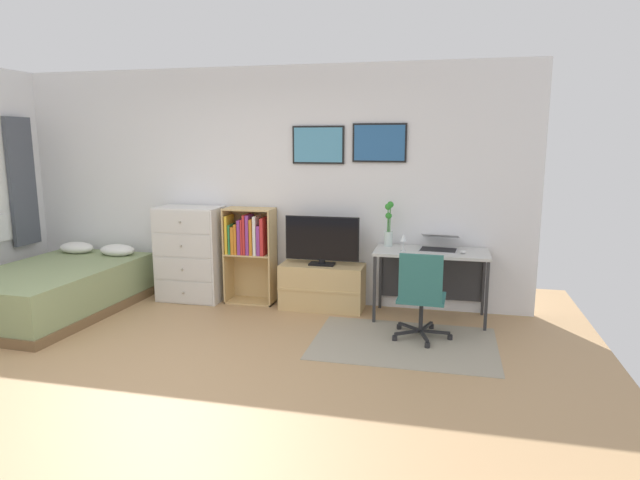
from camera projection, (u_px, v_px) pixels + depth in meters
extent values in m
plane|color=tan|center=(165.00, 384.00, 4.25)|extent=(7.20, 7.20, 0.00)
cube|color=white|center=(264.00, 186.00, 6.33)|extent=(6.12, 0.06, 2.70)
cube|color=black|center=(318.00, 145.00, 6.05)|extent=(0.59, 0.02, 0.42)
cube|color=#4C93B7|center=(318.00, 145.00, 6.04)|extent=(0.55, 0.01, 0.38)
cube|color=black|center=(379.00, 143.00, 5.89)|extent=(0.59, 0.02, 0.42)
cube|color=#285B93|center=(379.00, 143.00, 5.88)|extent=(0.55, 0.01, 0.38)
cube|color=#4C515B|center=(22.00, 182.00, 6.57)|extent=(0.05, 0.40, 1.54)
cube|color=#9E937F|center=(404.00, 343.00, 5.09)|extent=(1.70, 1.20, 0.01)
cube|color=brown|center=(55.00, 308.00, 5.99)|extent=(1.38, 2.07, 0.10)
cube|color=#8C9E6B|center=(53.00, 286.00, 5.94)|extent=(1.34, 2.03, 0.41)
ellipsoid|color=white|center=(77.00, 248.00, 6.69)|extent=(0.45, 0.29, 0.14)
ellipsoid|color=white|center=(117.00, 250.00, 6.54)|extent=(0.45, 0.29, 0.14)
cube|color=silver|center=(191.00, 254.00, 6.40)|extent=(0.75, 0.42, 1.11)
cube|color=silver|center=(184.00, 292.00, 6.27)|extent=(0.71, 0.01, 0.26)
sphere|color=#A59E8C|center=(183.00, 293.00, 6.26)|extent=(0.03, 0.03, 0.03)
cube|color=silver|center=(183.00, 269.00, 6.22)|extent=(0.71, 0.01, 0.26)
sphere|color=#A59E8C|center=(182.00, 270.00, 6.21)|extent=(0.03, 0.03, 0.03)
cube|color=silver|center=(182.00, 246.00, 6.17)|extent=(0.71, 0.01, 0.26)
sphere|color=#A59E8C|center=(181.00, 246.00, 6.16)|extent=(0.03, 0.03, 0.03)
cube|color=silver|center=(180.00, 222.00, 6.12)|extent=(0.71, 0.01, 0.26)
sphere|color=#A59E8C|center=(180.00, 222.00, 6.11)|extent=(0.03, 0.03, 0.03)
cube|color=tan|center=(228.00, 255.00, 6.36)|extent=(0.02, 0.30, 1.11)
cube|color=tan|center=(273.00, 257.00, 6.24)|extent=(0.02, 0.30, 1.11)
cube|color=tan|center=(251.00, 301.00, 6.40)|extent=(0.57, 0.30, 0.02)
cube|color=tan|center=(250.00, 254.00, 6.29)|extent=(0.53, 0.30, 0.02)
cube|color=tan|center=(249.00, 209.00, 6.20)|extent=(0.53, 0.30, 0.02)
cube|color=tan|center=(255.00, 253.00, 6.44)|extent=(0.57, 0.01, 1.11)
cube|color=gold|center=(229.00, 234.00, 6.28)|extent=(0.03, 0.23, 0.44)
cube|color=#2D8C4C|center=(232.00, 239.00, 6.26)|extent=(0.02, 0.18, 0.34)
cube|color=orange|center=(235.00, 240.00, 6.26)|extent=(0.04, 0.19, 0.32)
cube|color=orange|center=(238.00, 239.00, 6.24)|extent=(0.03, 0.17, 0.35)
cube|color=#8C388C|center=(242.00, 236.00, 6.24)|extent=(0.04, 0.21, 0.40)
cube|color=red|center=(245.00, 236.00, 6.25)|extent=(0.02, 0.24, 0.40)
cube|color=red|center=(247.00, 234.00, 6.24)|extent=(0.03, 0.24, 0.46)
cube|color=#8C388C|center=(250.00, 234.00, 6.21)|extent=(0.04, 0.20, 0.46)
cube|color=orange|center=(253.00, 237.00, 6.21)|extent=(0.03, 0.21, 0.41)
cube|color=white|center=(257.00, 235.00, 6.20)|extent=(0.04, 0.22, 0.45)
cube|color=#8C388C|center=(261.00, 240.00, 6.21)|extent=(0.04, 0.24, 0.34)
cube|color=red|center=(264.00, 236.00, 6.18)|extent=(0.04, 0.22, 0.43)
cube|color=tan|center=(322.00, 287.00, 6.11)|extent=(0.93, 0.40, 0.51)
cube|color=tan|center=(318.00, 291.00, 5.91)|extent=(0.93, 0.01, 0.02)
cube|color=black|center=(322.00, 264.00, 6.04)|extent=(0.28, 0.16, 0.02)
cube|color=black|center=(322.00, 261.00, 6.03)|extent=(0.06, 0.04, 0.05)
cube|color=black|center=(322.00, 238.00, 5.99)|extent=(0.83, 0.02, 0.49)
cube|color=black|center=(322.00, 239.00, 5.98)|extent=(0.80, 0.01, 0.46)
cube|color=silver|center=(431.00, 252.00, 5.67)|extent=(1.18, 0.57, 0.03)
cube|color=#2D2D30|center=(374.00, 289.00, 5.62)|extent=(0.03, 0.03, 0.71)
cube|color=#2D2D30|center=(487.00, 296.00, 5.37)|extent=(0.03, 0.03, 0.71)
cube|color=#2D2D30|center=(380.00, 277.00, 6.11)|extent=(0.03, 0.03, 0.71)
cube|color=#2D2D30|center=(483.00, 283.00, 5.86)|extent=(0.03, 0.03, 0.71)
cube|color=#2D2D30|center=(431.00, 277.00, 6.00)|extent=(1.12, 0.02, 0.50)
cylinder|color=#232326|center=(450.00, 337.00, 5.18)|extent=(0.05, 0.05, 0.05)
cube|color=#232326|center=(435.00, 332.00, 5.21)|extent=(0.28, 0.04, 0.02)
cylinder|color=#232326|center=(431.00, 326.00, 5.48)|extent=(0.05, 0.05, 0.05)
cube|color=#232326|center=(426.00, 327.00, 5.36)|extent=(0.12, 0.27, 0.02)
cylinder|color=#232326|center=(399.00, 327.00, 5.46)|extent=(0.05, 0.05, 0.05)
cube|color=#232326|center=(410.00, 327.00, 5.35)|extent=(0.24, 0.20, 0.02)
cylinder|color=#232326|center=(395.00, 338.00, 5.15)|extent=(0.05, 0.05, 0.05)
cube|color=#232326|center=(408.00, 332.00, 5.19)|extent=(0.25, 0.18, 0.02)
cylinder|color=#232326|center=(427.00, 345.00, 4.97)|extent=(0.05, 0.05, 0.05)
cube|color=#232326|center=(424.00, 336.00, 5.10)|extent=(0.11, 0.28, 0.02)
cylinder|color=#232326|center=(421.00, 314.00, 5.21)|extent=(0.04, 0.04, 0.30)
cube|color=#2D6B66|center=(422.00, 298.00, 5.18)|extent=(0.46, 0.46, 0.03)
cube|color=#2D6B66|center=(421.00, 279.00, 4.95)|extent=(0.40, 0.05, 0.45)
cube|color=#B7B7BC|center=(438.00, 250.00, 5.67)|extent=(0.41, 0.29, 0.01)
cube|color=black|center=(438.00, 249.00, 5.67)|extent=(0.38, 0.27, 0.00)
cube|color=#B7B7BC|center=(440.00, 236.00, 5.80)|extent=(0.40, 0.28, 0.07)
cube|color=navy|center=(440.00, 236.00, 5.79)|extent=(0.38, 0.25, 0.06)
ellipsoid|color=silver|center=(463.00, 252.00, 5.54)|extent=(0.06, 0.10, 0.03)
cylinder|color=silver|center=(388.00, 239.00, 5.91)|extent=(0.09, 0.09, 0.16)
cylinder|color=#3D8438|center=(390.00, 223.00, 5.87)|extent=(0.01, 0.01, 0.41)
sphere|color=#308B2C|center=(390.00, 205.00, 5.83)|extent=(0.07, 0.07, 0.07)
cylinder|color=#3D8438|center=(388.00, 229.00, 5.90)|extent=(0.01, 0.01, 0.28)
sphere|color=#308B2C|center=(389.00, 216.00, 5.87)|extent=(0.07, 0.07, 0.07)
cylinder|color=#3D8438|center=(388.00, 224.00, 5.86)|extent=(0.01, 0.01, 0.39)
sphere|color=#308B2C|center=(388.00, 207.00, 5.83)|extent=(0.07, 0.07, 0.07)
cylinder|color=silver|center=(403.00, 251.00, 5.66)|extent=(0.06, 0.06, 0.01)
cylinder|color=silver|center=(403.00, 246.00, 5.65)|extent=(0.01, 0.01, 0.10)
cone|color=silver|center=(403.00, 237.00, 5.63)|extent=(0.07, 0.07, 0.07)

